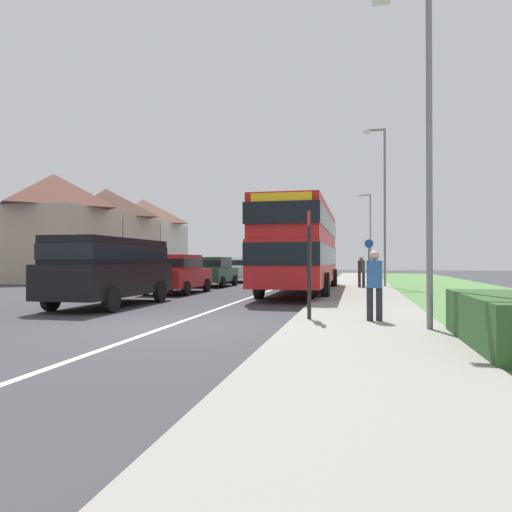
{
  "coord_description": "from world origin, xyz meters",
  "views": [
    {
      "loc": [
        4.05,
        -9.62,
        1.46
      ],
      "look_at": [
        0.67,
        5.94,
        1.6
      ],
      "focal_mm": 32.49,
      "sensor_mm": 36.0,
      "label": 1
    }
  ],
  "objects_px": {
    "parked_car_red": "(177,272)",
    "cycle_route_sign": "(369,261)",
    "pedestrian_walking_away": "(362,270)",
    "street_lamp_mid": "(383,198)",
    "parked_van_black": "(111,266)",
    "parked_car_dark_green": "(213,270)",
    "pedestrian_at_stop": "(374,282)",
    "double_decker_bus": "(301,245)",
    "street_lamp_far": "(369,229)",
    "bus_stop_sign": "(309,257)",
    "street_lamp_near": "(423,134)",
    "parked_car_white": "(237,269)"
  },
  "relations": [
    {
      "from": "parked_van_black",
      "to": "cycle_route_sign",
      "type": "xyz_separation_m",
      "value": [
        8.24,
        10.92,
        0.15
      ]
    },
    {
      "from": "street_lamp_far",
      "to": "street_lamp_mid",
      "type": "bearing_deg",
      "value": -89.35
    },
    {
      "from": "parked_van_black",
      "to": "parked_car_white",
      "type": "distance_m",
      "value": 16.46
    },
    {
      "from": "parked_car_white",
      "to": "double_decker_bus",
      "type": "bearing_deg",
      "value": -60.01
    },
    {
      "from": "parked_van_black",
      "to": "bus_stop_sign",
      "type": "bearing_deg",
      "value": -23.06
    },
    {
      "from": "parked_car_dark_green",
      "to": "street_lamp_mid",
      "type": "distance_m",
      "value": 9.82
    },
    {
      "from": "double_decker_bus",
      "to": "parked_car_dark_green",
      "type": "distance_m",
      "value": 6.83
    },
    {
      "from": "bus_stop_sign",
      "to": "street_lamp_mid",
      "type": "bearing_deg",
      "value": 80.32
    },
    {
      "from": "parked_car_red",
      "to": "bus_stop_sign",
      "type": "distance_m",
      "value": 10.81
    },
    {
      "from": "parked_van_black",
      "to": "parked_car_red",
      "type": "bearing_deg",
      "value": 90.7
    },
    {
      "from": "pedestrian_at_stop",
      "to": "pedestrian_walking_away",
      "type": "xyz_separation_m",
      "value": [
        -0.14,
        12.85,
        0.0
      ]
    },
    {
      "from": "double_decker_bus",
      "to": "parked_car_white",
      "type": "distance_m",
      "value": 10.88
    },
    {
      "from": "parked_car_dark_green",
      "to": "street_lamp_mid",
      "type": "relative_size",
      "value": 0.49
    },
    {
      "from": "parked_car_red",
      "to": "cycle_route_sign",
      "type": "distance_m",
      "value": 9.82
    },
    {
      "from": "parked_car_red",
      "to": "street_lamp_near",
      "type": "distance_m",
      "value": 13.45
    },
    {
      "from": "double_decker_bus",
      "to": "street_lamp_mid",
      "type": "relative_size",
      "value": 1.4
    },
    {
      "from": "pedestrian_at_stop",
      "to": "street_lamp_far",
      "type": "relative_size",
      "value": 0.23
    },
    {
      "from": "double_decker_bus",
      "to": "pedestrian_at_stop",
      "type": "distance_m",
      "value": 10.36
    },
    {
      "from": "parked_van_black",
      "to": "street_lamp_near",
      "type": "bearing_deg",
      "value": -23.4
    },
    {
      "from": "cycle_route_sign",
      "to": "parked_car_white",
      "type": "bearing_deg",
      "value": 146.67
    },
    {
      "from": "double_decker_bus",
      "to": "bus_stop_sign",
      "type": "distance_m",
      "value": 9.99
    },
    {
      "from": "parked_van_black",
      "to": "street_lamp_near",
      "type": "relative_size",
      "value": 0.77
    },
    {
      "from": "parked_car_white",
      "to": "pedestrian_walking_away",
      "type": "distance_m",
      "value": 10.29
    },
    {
      "from": "pedestrian_at_stop",
      "to": "bus_stop_sign",
      "type": "bearing_deg",
      "value": 178.54
    },
    {
      "from": "parked_car_red",
      "to": "street_lamp_mid",
      "type": "distance_m",
      "value": 11.2
    },
    {
      "from": "double_decker_bus",
      "to": "cycle_route_sign",
      "type": "xyz_separation_m",
      "value": [
        3.01,
        3.83,
        -0.72
      ]
    },
    {
      "from": "street_lamp_near",
      "to": "street_lamp_far",
      "type": "xyz_separation_m",
      "value": [
        -0.15,
        33.2,
        0.3
      ]
    },
    {
      "from": "pedestrian_at_stop",
      "to": "parked_car_red",
      "type": "bearing_deg",
      "value": 133.35
    },
    {
      "from": "double_decker_bus",
      "to": "parked_car_red",
      "type": "height_order",
      "value": "double_decker_bus"
    },
    {
      "from": "pedestrian_walking_away",
      "to": "street_lamp_mid",
      "type": "height_order",
      "value": "street_lamp_mid"
    },
    {
      "from": "parked_car_red",
      "to": "parked_car_white",
      "type": "relative_size",
      "value": 0.97
    },
    {
      "from": "street_lamp_far",
      "to": "parked_car_white",
      "type": "bearing_deg",
      "value": -124.63
    },
    {
      "from": "parked_car_white",
      "to": "pedestrian_at_stop",
      "type": "distance_m",
      "value": 20.94
    },
    {
      "from": "pedestrian_walking_away",
      "to": "cycle_route_sign",
      "type": "distance_m",
      "value": 1.08
    },
    {
      "from": "pedestrian_at_stop",
      "to": "cycle_route_sign",
      "type": "xyz_separation_m",
      "value": [
        0.24,
        13.75,
        0.45
      ]
    },
    {
      "from": "bus_stop_sign",
      "to": "pedestrian_at_stop",
      "type": "bearing_deg",
      "value": -1.46
    },
    {
      "from": "double_decker_bus",
      "to": "pedestrian_walking_away",
      "type": "relative_size",
      "value": 6.9
    },
    {
      "from": "cycle_route_sign",
      "to": "street_lamp_near",
      "type": "relative_size",
      "value": 0.37
    },
    {
      "from": "street_lamp_near",
      "to": "street_lamp_mid",
      "type": "bearing_deg",
      "value": 89.77
    },
    {
      "from": "pedestrian_walking_away",
      "to": "street_lamp_near",
      "type": "height_order",
      "value": "street_lamp_near"
    },
    {
      "from": "double_decker_bus",
      "to": "street_lamp_far",
      "type": "xyz_separation_m",
      "value": [
        3.51,
        22.27,
        2.09
      ]
    },
    {
      "from": "cycle_route_sign",
      "to": "street_lamp_near",
      "type": "xyz_separation_m",
      "value": [
        0.65,
        -14.77,
        2.5
      ]
    },
    {
      "from": "parked_van_black",
      "to": "parked_car_dark_green",
      "type": "xyz_separation_m",
      "value": [
        -0.11,
        11.14,
        -0.38
      ]
    },
    {
      "from": "parked_van_black",
      "to": "cycle_route_sign",
      "type": "relative_size",
      "value": 2.08
    },
    {
      "from": "parked_car_white",
      "to": "street_lamp_near",
      "type": "relative_size",
      "value": 0.65
    },
    {
      "from": "pedestrian_walking_away",
      "to": "street_lamp_far",
      "type": "xyz_separation_m",
      "value": [
        0.88,
        19.34,
        3.25
      ]
    },
    {
      "from": "pedestrian_at_stop",
      "to": "parked_van_black",
      "type": "bearing_deg",
      "value": 160.52
    },
    {
      "from": "double_decker_bus",
      "to": "parked_van_black",
      "type": "bearing_deg",
      "value": -126.45
    },
    {
      "from": "pedestrian_at_stop",
      "to": "street_lamp_mid",
      "type": "xyz_separation_m",
      "value": [
        0.95,
        14.04,
        3.69
      ]
    },
    {
      "from": "pedestrian_walking_away",
      "to": "street_lamp_far",
      "type": "height_order",
      "value": "street_lamp_far"
    }
  ]
}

